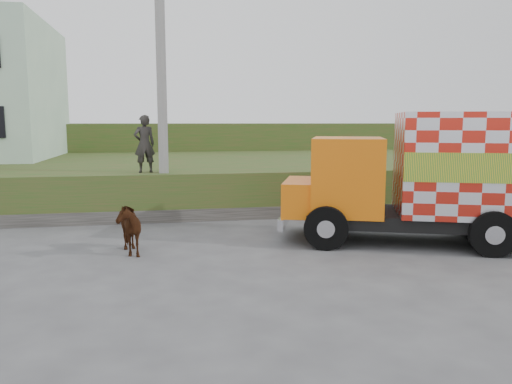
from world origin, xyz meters
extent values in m
plane|color=#474749|center=(0.00, 0.00, 0.00)|extent=(120.00, 120.00, 0.00)
cube|color=#2A531B|center=(0.00, 10.00, 0.75)|extent=(40.00, 12.00, 1.50)
cube|color=#2A531B|center=(0.00, 22.00, 1.50)|extent=(40.00, 12.00, 3.00)
cube|color=#595651|center=(-2.00, 4.20, 0.20)|extent=(16.00, 0.50, 0.40)
cube|color=gray|center=(-1.00, 4.60, 4.00)|extent=(0.30, 0.30, 8.00)
cube|color=black|center=(5.96, 0.07, 0.64)|extent=(7.02, 4.31, 0.34)
cube|color=orange|center=(3.74, 0.88, 1.72)|extent=(2.43, 2.73, 1.97)
cube|color=orange|center=(2.68, 1.26, 1.13)|extent=(1.63, 2.28, 0.88)
cube|color=silver|center=(7.07, -0.33, 2.06)|extent=(5.06, 3.76, 2.56)
cube|color=yellow|center=(6.66, -1.46, 2.06)|extent=(4.27, 1.58, 0.69)
cube|color=yellow|center=(7.48, 0.80, 2.06)|extent=(4.27, 1.58, 0.69)
cube|color=silver|center=(2.21, 1.43, 0.54)|extent=(0.91, 2.18, 0.29)
cylinder|color=black|center=(2.89, -0.02, 0.54)|extent=(1.13, 0.69, 1.08)
cylinder|color=black|center=(3.66, 2.11, 0.54)|extent=(1.13, 0.69, 1.08)
cylinder|color=black|center=(6.50, -1.32, 0.54)|extent=(1.13, 0.69, 1.08)
cylinder|color=black|center=(7.27, 0.80, 0.54)|extent=(1.13, 0.69, 1.08)
imported|color=black|center=(-1.91, 0.48, 0.63)|extent=(1.06, 1.63, 1.27)
imported|color=#332F2D|center=(-1.59, 4.80, 2.41)|extent=(0.75, 0.58, 1.83)
camera|label=1|loc=(-0.92, -11.47, 3.11)|focal=35.00mm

